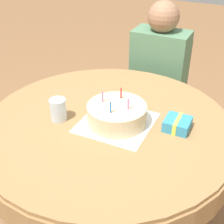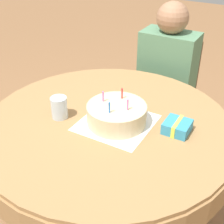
# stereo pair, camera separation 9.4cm
# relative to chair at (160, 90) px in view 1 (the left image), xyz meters

# --- Properties ---
(ground_plane) EXTENTS (12.00, 12.00, 0.00)m
(ground_plane) POSITION_rel_chair_xyz_m (0.01, -0.93, -0.47)
(ground_plane) COLOR #8C603D
(dining_table) EXTENTS (1.28, 1.28, 0.74)m
(dining_table) POSITION_rel_chair_xyz_m (0.01, -0.93, 0.19)
(dining_table) COLOR #9E7547
(dining_table) RESTS_ON ground_plane
(chair) EXTENTS (0.40, 0.40, 0.86)m
(chair) POSITION_rel_chair_xyz_m (0.00, 0.00, 0.00)
(chair) COLOR #4C331E
(chair) RESTS_ON ground_plane
(person) EXTENTS (0.39, 0.32, 1.16)m
(person) POSITION_rel_chair_xyz_m (-0.00, -0.09, 0.23)
(person) COLOR #9E7051
(person) RESTS_ON ground_plane
(napkin) EXTENTS (0.35, 0.35, 0.00)m
(napkin) POSITION_rel_chair_xyz_m (0.05, -0.92, 0.27)
(napkin) COLOR white
(napkin) RESTS_ON dining_table
(birthday_cake) EXTENTS (0.30, 0.30, 0.15)m
(birthday_cake) POSITION_rel_chair_xyz_m (0.05, -0.92, 0.32)
(birthday_cake) COLOR beige
(birthday_cake) RESTS_ON dining_table
(drinking_glass) EXTENTS (0.08, 0.08, 0.11)m
(drinking_glass) POSITION_rel_chair_xyz_m (-0.22, -1.02, 0.33)
(drinking_glass) COLOR silver
(drinking_glass) RESTS_ON dining_table
(gift_box) EXTENTS (0.12, 0.13, 0.06)m
(gift_box) POSITION_rel_chair_xyz_m (0.34, -0.84, 0.30)
(gift_box) COLOR teal
(gift_box) RESTS_ON dining_table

